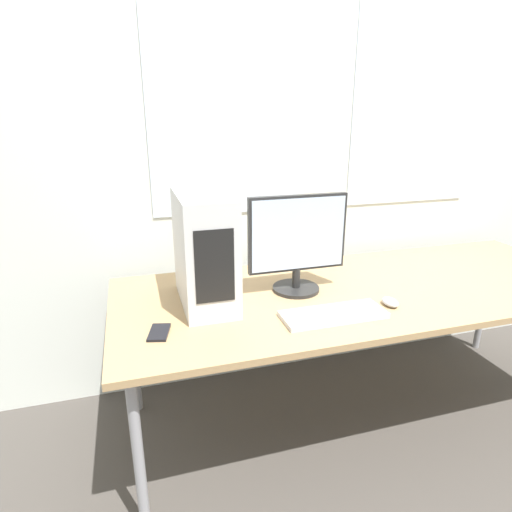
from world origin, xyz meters
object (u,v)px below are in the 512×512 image
Objects in this scene: pc_tower at (204,250)px; mouse at (390,302)px; keyboard at (333,314)px; monitor_main at (297,242)px; cell_phone at (159,332)px.

pc_tower reaches higher than mouse.
mouse is at bearing 5.88° from keyboard.
pc_tower reaches higher than monitor_main.
monitor_main is (0.42, 0.01, -0.00)m from pc_tower.
mouse is at bearing 12.13° from cell_phone.
keyboard is 4.65× the size of mouse.
cell_phone is at bearing -133.59° from pc_tower.
pc_tower is 1.05× the size of monitor_main.
mouse reaches higher than cell_phone.
keyboard is at bearing 8.97° from cell_phone.
pc_tower is at bearing 160.52° from mouse.
pc_tower is 0.82m from mouse.
keyboard is at bearing -32.21° from pc_tower.
monitor_main reaches higher than mouse.
monitor_main reaches higher than cell_phone.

